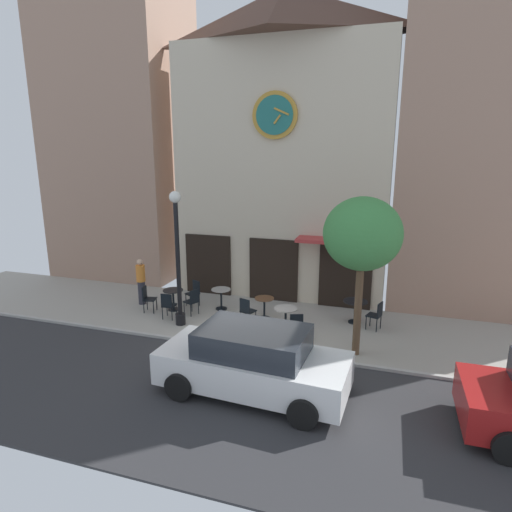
{
  "coord_description": "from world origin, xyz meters",
  "views": [
    {
      "loc": [
        3.56,
        -10.39,
        5.42
      ],
      "look_at": [
        -0.42,
        2.16,
        2.18
      ],
      "focal_mm": 30.2,
      "sensor_mm": 36.0,
      "label": 1
    }
  ],
  "objects": [
    {
      "name": "ground_plane",
      "position": [
        0.0,
        -0.39,
        -0.02
      ],
      "size": [
        26.46,
        9.42,
        0.13
      ],
      "color": "#9E998E"
    },
    {
      "name": "clock_building",
      "position": [
        -0.42,
        5.39,
        5.55
      ],
      "size": [
        7.79,
        3.39,
        10.82
      ],
      "color": "beige",
      "rests_on": "ground_plane"
    },
    {
      "name": "neighbor_building_left",
      "position": [
        -7.94,
        6.41,
        7.35
      ],
      "size": [
        5.55,
        4.19,
        14.71
      ],
      "color": "#9E7A66",
      "rests_on": "ground_plane"
    },
    {
      "name": "neighbor_building_right",
      "position": [
        6.8,
        6.74,
        7.71
      ],
      "size": [
        6.43,
        4.85,
        15.43
      ],
      "color": "#9E7A66",
      "rests_on": "ground_plane"
    },
    {
      "name": "street_lamp",
      "position": [
        -2.64,
        1.14,
        2.16
      ],
      "size": [
        0.36,
        0.36,
        4.25
      ],
      "color": "black",
      "rests_on": "ground_plane"
    },
    {
      "name": "street_tree",
      "position": [
        2.89,
        0.73,
        3.31
      ],
      "size": [
        2.02,
        1.81,
        4.3
      ],
      "color": "brown",
      "rests_on": "ground_plane"
    },
    {
      "name": "cafe_table_center_right",
      "position": [
        -3.46,
        2.22,
        0.51
      ],
      "size": [
        0.69,
        0.69,
        0.73
      ],
      "color": "black",
      "rests_on": "ground_plane"
    },
    {
      "name": "cafe_table_center",
      "position": [
        -1.9,
        2.79,
        0.51
      ],
      "size": [
        0.67,
        0.67,
        0.74
      ],
      "color": "black",
      "rests_on": "ground_plane"
    },
    {
      "name": "cafe_table_near_door",
      "position": [
        -0.22,
        2.41,
        0.48
      ],
      "size": [
        0.64,
        0.64,
        0.72
      ],
      "color": "black",
      "rests_on": "ground_plane"
    },
    {
      "name": "cafe_table_near_curb",
      "position": [
        0.69,
        1.66,
        0.53
      ],
      "size": [
        0.71,
        0.71,
        0.75
      ],
      "color": "black",
      "rests_on": "ground_plane"
    },
    {
      "name": "cafe_table_rightmost",
      "position": [
        2.66,
        2.97,
        0.54
      ],
      "size": [
        0.77,
        0.77,
        0.74
      ],
      "color": "black",
      "rests_on": "ground_plane"
    },
    {
      "name": "cafe_chair_left_end",
      "position": [
        -0.59,
        1.72,
        0.53
      ],
      "size": [
        0.51,
        0.51,
        0.9
      ],
      "color": "black",
      "rests_on": "ground_plane"
    },
    {
      "name": "cafe_chair_facing_street",
      "position": [
        -4.23,
        1.81,
        0.53
      ],
      "size": [
        0.48,
        0.48,
        0.9
      ],
      "color": "black",
      "rests_on": "ground_plane"
    },
    {
      "name": "cafe_chair_under_awning",
      "position": [
        3.34,
        2.58,
        0.53
      ],
      "size": [
        0.51,
        0.51,
        0.9
      ],
      "color": "black",
      "rests_on": "ground_plane"
    },
    {
      "name": "cafe_chair_near_lamp",
      "position": [
        -3.22,
        1.41,
        0.53
      ],
      "size": [
        0.42,
        0.42,
        0.9
      ],
      "color": "black",
      "rests_on": "ground_plane"
    },
    {
      "name": "cafe_chair_by_entrance",
      "position": [
        1.17,
        0.95,
        0.53
      ],
      "size": [
        0.51,
        0.51,
        0.9
      ],
      "color": "black",
      "rests_on": "ground_plane"
    },
    {
      "name": "cafe_chair_right_end",
      "position": [
        -2.97,
        2.87,
        0.53
      ],
      "size": [
        0.54,
        0.54,
        0.9
      ],
      "color": "black",
      "rests_on": "ground_plane"
    },
    {
      "name": "cafe_chair_facing_wall",
      "position": [
        -2.61,
        2.01,
        0.53
      ],
      "size": [
        0.53,
        0.53,
        0.9
      ],
      "color": "black",
      "rests_on": "ground_plane"
    },
    {
      "name": "pedestrian_orange",
      "position": [
        -4.84,
        2.43,
        0.86
      ],
      "size": [
        0.42,
        0.42,
        1.67
      ],
      "color": "#2D2D38",
      "rests_on": "ground_plane"
    },
    {
      "name": "parked_car_white",
      "position": [
        0.8,
        -1.91,
        0.76
      ],
      "size": [
        4.4,
        2.21,
        1.55
      ],
      "color": "white",
      "rests_on": "ground_plane"
    }
  ]
}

